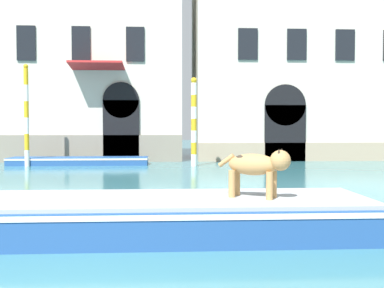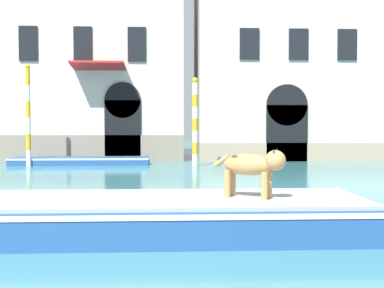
{
  "view_description": "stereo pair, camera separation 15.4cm",
  "coord_description": "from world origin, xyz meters",
  "px_view_note": "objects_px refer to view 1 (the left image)",
  "views": [
    {
      "loc": [
        1.69,
        -2.51,
        1.77
      ],
      "look_at": [
        2.54,
        12.71,
        1.2
      ],
      "focal_mm": 42.0,
      "sensor_mm": 36.0,
      "label": 1
    },
    {
      "loc": [
        1.85,
        -2.51,
        1.77
      ],
      "look_at": [
        2.54,
        12.71,
        1.2
      ],
      "focal_mm": 42.0,
      "sensor_mm": 36.0,
      "label": 2
    }
  ],
  "objects_px": {
    "boat_moored_near_palazzo": "(79,161)",
    "mooring_pole_0": "(26,115)",
    "mooring_pole_2": "(194,121)",
    "boat_foreground": "(153,215)",
    "dog_on_deck": "(258,165)"
  },
  "relations": [
    {
      "from": "dog_on_deck",
      "to": "mooring_pole_0",
      "type": "relative_size",
      "value": 0.24
    },
    {
      "from": "boat_foreground",
      "to": "dog_on_deck",
      "type": "relative_size",
      "value": 6.55
    },
    {
      "from": "boat_moored_near_palazzo",
      "to": "boat_foreground",
      "type": "bearing_deg",
      "value": -74.31
    },
    {
      "from": "mooring_pole_2",
      "to": "dog_on_deck",
      "type": "bearing_deg",
      "value": -88.81
    },
    {
      "from": "boat_foreground",
      "to": "boat_moored_near_palazzo",
      "type": "distance_m",
      "value": 14.54
    },
    {
      "from": "dog_on_deck",
      "to": "boat_moored_near_palazzo",
      "type": "bearing_deg",
      "value": 139.78
    },
    {
      "from": "mooring_pole_0",
      "to": "mooring_pole_2",
      "type": "relative_size",
      "value": 1.15
    },
    {
      "from": "boat_foreground",
      "to": "mooring_pole_0",
      "type": "relative_size",
      "value": 1.6
    },
    {
      "from": "dog_on_deck",
      "to": "boat_moored_near_palazzo",
      "type": "relative_size",
      "value": 0.17
    },
    {
      "from": "boat_foreground",
      "to": "mooring_pole_0",
      "type": "height_order",
      "value": "mooring_pole_0"
    },
    {
      "from": "boat_moored_near_palazzo",
      "to": "mooring_pole_0",
      "type": "xyz_separation_m",
      "value": [
        -2.18,
        -0.77,
        2.13
      ]
    },
    {
      "from": "mooring_pole_0",
      "to": "mooring_pole_2",
      "type": "xyz_separation_m",
      "value": [
        7.55,
        -0.31,
        -0.29
      ]
    },
    {
      "from": "boat_moored_near_palazzo",
      "to": "mooring_pole_0",
      "type": "bearing_deg",
      "value": -160.44
    },
    {
      "from": "boat_moored_near_palazzo",
      "to": "mooring_pole_2",
      "type": "relative_size",
      "value": 1.61
    },
    {
      "from": "dog_on_deck",
      "to": "boat_foreground",
      "type": "bearing_deg",
      "value": -156.43
    }
  ]
}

